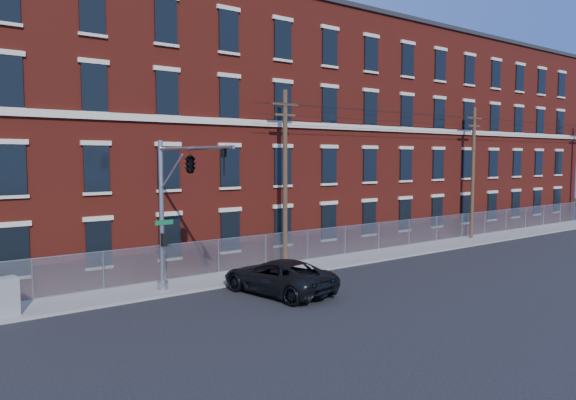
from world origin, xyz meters
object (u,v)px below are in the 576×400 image
Objects in this scene: pickup_truck at (278,276)px; utility_cabinet at (1,298)px; utility_pole_near at (285,175)px; traffic_signal_mast at (183,180)px.

utility_cabinet reaches higher than pickup_truck.
utility_cabinet is at bearing -25.20° from pickup_truck.
utility_pole_near is 15.58m from utility_cabinet.
utility_cabinet is at bearing -174.62° from utility_pole_near.
traffic_signal_mast is 8.46m from utility_cabinet.
pickup_truck is (4.22, -1.11, -4.59)m from traffic_signal_mast.
traffic_signal_mast reaches higher than utility_cabinet.
pickup_truck is at bearing -14.80° from traffic_signal_mast.
utility_pole_near is (8.00, 3.42, -0.05)m from traffic_signal_mast.
utility_pole_near reaches higher than traffic_signal_mast.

